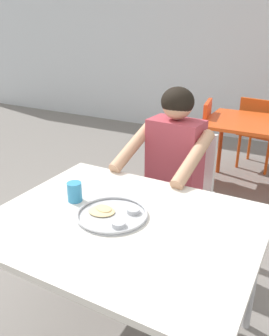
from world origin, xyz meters
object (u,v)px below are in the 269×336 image
at_px(drinking_cup, 75,191).
at_px(table_foreground, 124,234).
at_px(diner_foreground, 168,167).
at_px(table_background_red, 251,131).
at_px(chair_red_far, 259,129).
at_px(thali_tray, 112,214).
at_px(chair_foreground, 181,185).
at_px(chair_red_left, 193,136).

bearing_deg(drinking_cup, table_foreground, -8.95).
distance_m(table_foreground, diner_foreground, 0.73).
distance_m(table_background_red, chair_red_far, 0.65).
bearing_deg(table_background_red, thali_tray, -95.43).
height_order(chair_foreground, diner_foreground, diner_foreground).
distance_m(thali_tray, drinking_cup, 0.25).
distance_m(table_background_red, chair_red_left, 0.58).
bearing_deg(chair_red_far, chair_foreground, -96.02).
distance_m(thali_tray, table_background_red, 2.15).
relative_size(thali_tray, chair_red_left, 0.38).
bearing_deg(chair_red_left, diner_foreground, -77.02).
relative_size(diner_foreground, chair_red_left, 1.41).
bearing_deg(chair_red_left, table_foreground, -78.77).
relative_size(drinking_cup, chair_red_left, 0.11).
relative_size(table_foreground, table_background_red, 1.41).
distance_m(table_foreground, thali_tray, 0.10).
bearing_deg(drinking_cup, thali_tray, -9.34).
height_order(table_foreground, table_background_red, table_foreground).
height_order(drinking_cup, chair_red_far, drinking_cup).
distance_m(drinking_cup, chair_red_far, 2.79).
xyz_separation_m(table_foreground, chair_red_left, (-0.42, 2.13, -0.18)).
relative_size(thali_tray, diner_foreground, 0.27).
relative_size(chair_red_left, chair_red_far, 1.04).
bearing_deg(chair_red_left, table_background_red, 1.63).
distance_m(table_foreground, table_background_red, 2.15).
bearing_deg(chair_red_left, chair_red_far, 50.83).
xyz_separation_m(drinking_cup, chair_red_far, (0.42, 2.74, -0.32)).
height_order(thali_tray, table_background_red, thali_tray).
distance_m(chair_foreground, diner_foreground, 0.32).
height_order(thali_tray, diner_foreground, diner_foreground).
relative_size(table_background_red, chair_red_far, 1.03).
distance_m(table_foreground, chair_red_left, 2.18).
bearing_deg(chair_foreground, chair_red_far, 83.98).
bearing_deg(diner_foreground, chair_red_left, 102.98).
xyz_separation_m(chair_foreground, table_background_red, (0.22, 1.20, 0.12)).
bearing_deg(thali_tray, chair_red_far, 86.43).
bearing_deg(chair_red_far, table_background_red, -87.26).
bearing_deg(drinking_cup, chair_red_far, 81.31).
relative_size(table_foreground, thali_tray, 3.61).
relative_size(diner_foreground, chair_red_far, 1.47).
bearing_deg(thali_tray, drinking_cup, 170.66).
bearing_deg(table_foreground, table_background_red, 86.32).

